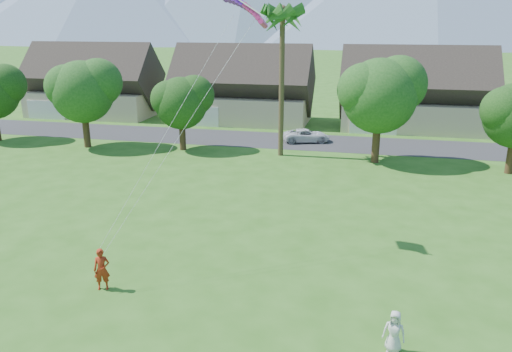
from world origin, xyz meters
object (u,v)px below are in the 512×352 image
(parked_car, at_px, (306,136))
(watcher, at_px, (394,332))
(kite_flyer, at_px, (102,269))
(parafoil_kite, at_px, (246,6))

(parked_car, bearing_deg, watcher, 175.38)
(kite_flyer, height_order, parafoil_kite, parafoil_kite)
(watcher, bearing_deg, kite_flyer, -176.60)
(parafoil_kite, bearing_deg, watcher, -40.53)
(watcher, relative_size, parafoil_kite, 0.58)
(watcher, relative_size, parked_car, 0.35)
(watcher, bearing_deg, parafoil_kite, 141.44)
(parafoil_kite, bearing_deg, parked_car, 98.27)
(watcher, height_order, parafoil_kite, parafoil_kite)
(parked_car, distance_m, parafoil_kite, 25.16)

